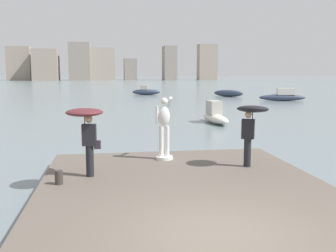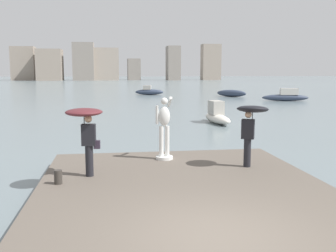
% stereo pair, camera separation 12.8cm
% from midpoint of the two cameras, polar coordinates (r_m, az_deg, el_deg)
% --- Properties ---
extents(ground_plane, '(400.00, 400.00, 0.00)m').
position_cam_midpoint_polar(ground_plane, '(46.82, -6.40, 3.80)').
color(ground_plane, slate).
extents(pier, '(7.55, 10.53, 0.40)m').
position_cam_midpoint_polar(pier, '(9.65, 3.09, -11.09)').
color(pier, '#60564C').
rests_on(pier, ground).
extents(statue_white_figure, '(0.58, 0.85, 2.11)m').
position_cam_midpoint_polar(statue_white_figure, '(13.19, -0.83, -0.51)').
color(statue_white_figure, white).
rests_on(statue_white_figure, pier).
extents(onlooker_left, '(1.13, 1.14, 1.92)m').
position_cam_midpoint_polar(onlooker_left, '(11.21, -12.03, 0.45)').
color(onlooker_left, black).
rests_on(onlooker_left, pier).
extents(onlooker_right, '(1.29, 1.30, 1.95)m').
position_cam_midpoint_polar(onlooker_right, '(12.33, 11.58, 1.00)').
color(onlooker_right, black).
rests_on(onlooker_right, pier).
extents(mooring_bollard, '(0.21, 0.21, 0.37)m').
position_cam_midpoint_polar(mooring_bollard, '(10.82, -15.78, -7.13)').
color(mooring_bollard, '#38332D').
rests_on(mooring_bollard, pier).
extents(boat_near, '(1.27, 3.98, 1.42)m').
position_cam_midpoint_polar(boat_near, '(25.75, 6.65, 1.49)').
color(boat_near, silver).
rests_on(boat_near, ground).
extents(boat_mid, '(4.12, 2.02, 1.34)m').
position_cam_midpoint_polar(boat_mid, '(55.80, -3.26, 5.00)').
color(boat_mid, '#2D384C').
rests_on(boat_mid, ground).
extents(boat_far, '(3.66, 3.75, 0.90)m').
position_cam_midpoint_polar(boat_far, '(52.29, 8.61, 4.69)').
color(boat_far, '#2D384C').
rests_on(boat_far, ground).
extents(boat_leftward, '(5.20, 2.06, 1.42)m').
position_cam_midpoint_polar(boat_leftward, '(46.28, 16.15, 4.14)').
color(boat_leftward, '#2D384C').
rests_on(boat_leftward, ground).
extents(distant_skyline, '(74.92, 12.62, 13.18)m').
position_cam_midpoint_polar(distant_skyline, '(145.34, -10.44, 8.82)').
color(distant_skyline, gray).
rests_on(distant_skyline, ground).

